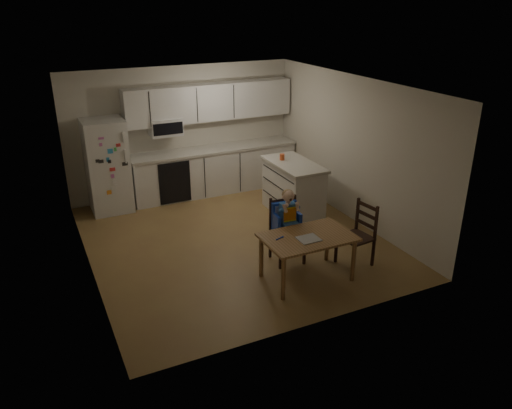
{
  "coord_description": "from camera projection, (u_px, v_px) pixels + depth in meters",
  "views": [
    {
      "loc": [
        -2.82,
        -6.75,
        3.7
      ],
      "look_at": [
        -0.05,
        -0.94,
        0.99
      ],
      "focal_mm": 35.0,
      "sensor_mm": 36.0,
      "label": 1
    }
  ],
  "objects": [
    {
      "name": "room",
      "position": [
        221.0,
        159.0,
        8.08
      ],
      "size": [
        4.52,
        5.01,
        2.51
      ],
      "color": "olive",
      "rests_on": "ground"
    },
    {
      "name": "refrigerator",
      "position": [
        107.0,
        166.0,
        9.01
      ],
      "size": [
        0.72,
        0.7,
        1.7
      ],
      "primitive_type": "cube",
      "color": "silver",
      "rests_on": "ground"
    },
    {
      "name": "kitchen_run",
      "position": [
        212.0,
        149.0,
        9.89
      ],
      "size": [
        3.37,
        0.62,
        2.15
      ],
      "color": "silver",
      "rests_on": "ground"
    },
    {
      "name": "kitchen_island",
      "position": [
        293.0,
        188.0,
        8.98
      ],
      "size": [
        0.69,
        1.31,
        0.97
      ],
      "color": "silver",
      "rests_on": "ground"
    },
    {
      "name": "red_cup",
      "position": [
        282.0,
        157.0,
        8.94
      ],
      "size": [
        0.09,
        0.09,
        0.11
      ],
      "primitive_type": "cylinder",
      "color": "#D95221",
      "rests_on": "kitchen_island"
    },
    {
      "name": "dining_table",
      "position": [
        308.0,
        242.0,
        6.84
      ],
      "size": [
        1.24,
        0.8,
        0.66
      ],
      "color": "brown",
      "rests_on": "ground"
    },
    {
      "name": "napkin",
      "position": [
        309.0,
        239.0,
        6.71
      ],
      "size": [
        0.29,
        0.25,
        0.01
      ],
      "primitive_type": "cube",
      "color": "#AEAEB3",
      "rests_on": "dining_table"
    },
    {
      "name": "toddler_spoon",
      "position": [
        279.0,
        238.0,
        6.72
      ],
      "size": [
        0.12,
        0.06,
        0.02
      ],
      "primitive_type": "cylinder",
      "rotation": [
        0.0,
        1.57,
        0.35
      ],
      "color": "blue",
      "rests_on": "dining_table"
    },
    {
      "name": "chair_booster",
      "position": [
        286.0,
        218.0,
        7.32
      ],
      "size": [
        0.46,
        0.46,
        1.14
      ],
      "rotation": [
        0.0,
        0.0,
        -0.08
      ],
      "color": "black",
      "rests_on": "ground"
    },
    {
      "name": "chair_side",
      "position": [
        361.0,
        230.0,
        7.29
      ],
      "size": [
        0.47,
        0.47,
        0.95
      ],
      "rotation": [
        0.0,
        0.0,
        -1.44
      ],
      "color": "black",
      "rests_on": "ground"
    }
  ]
}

